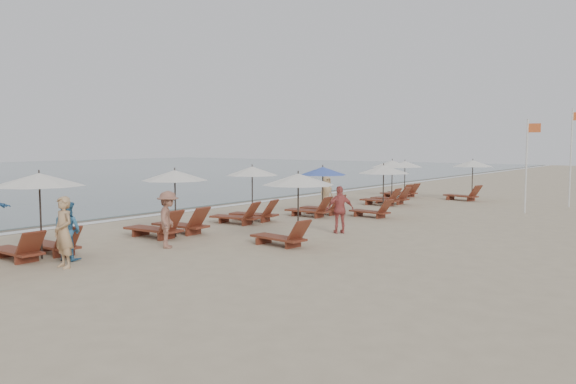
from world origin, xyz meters
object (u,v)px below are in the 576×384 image
Objects in this scene: lounger_station_1 at (36,213)px; lounger_station_3 at (247,197)px; flag_pole_near at (527,161)px; lounger_station_4 at (318,193)px; lounger_station_6 at (401,179)px; lounger_station_2 at (170,206)px; inland_station_0 at (290,200)px; beachgoer_far_b at (326,193)px; lounger_station_5 at (388,183)px; beachgoer_far_a at (340,210)px; beachgoer_near at (64,232)px; inland_station_1 at (379,183)px; inland_station_2 at (468,175)px; beachgoer_mid_a at (67,231)px; beachgoer_mid_b at (168,219)px.

lounger_station_1 reaches higher than lounger_station_3.
flag_pole_near is at bearing 50.90° from lounger_station_3.
lounger_station_4 is at bearing -137.68° from flag_pole_near.
flag_pole_near reaches higher than lounger_station_6.
lounger_station_2 is 1.03× the size of inland_station_0.
lounger_station_2 is at bearing -167.98° from beachgoer_far_b.
lounger_station_5 is 9.91m from beachgoer_far_a.
flag_pole_near reaches higher than beachgoer_near.
lounger_station_1 is 1.58× the size of beachgoer_far_a.
inland_station_1 is (3.24, -8.84, 0.39)m from lounger_station_6.
lounger_station_1 is 22.26m from lounger_station_6.
lounger_station_2 is 9.88m from beachgoer_far_b.
inland_station_2 is (3.72, 0.56, 0.31)m from lounger_station_6.
lounger_station_1 is at bearing 17.72° from beachgoer_far_a.
lounger_station_6 is 1.49× the size of beachgoer_mid_a.
inland_station_1 is at bearing 98.14° from inland_station_0.
beachgoer_far_a is at bearing -110.14° from flag_pole_near.
lounger_station_3 is 1.02× the size of lounger_station_4.
beachgoer_mid_b is 1.04× the size of beachgoer_far_a.
inland_station_1 reaches higher than beachgoer_far_a.
lounger_station_3 is at bearing -46.76° from beachgoer_far_a.
lounger_station_5 is at bearing -175.82° from flag_pole_near.
lounger_station_3 is 1.58× the size of beachgoer_mid_a.
lounger_station_2 is 1.06× the size of lounger_station_5.
lounger_station_3 reaches higher than beachgoer_far_a.
inland_station_2 is 23.16m from beachgoer_near.
inland_station_1 is 0.60× the size of flag_pole_near.
lounger_station_1 is 14.62m from beachgoer_far_b.
lounger_station_1 is at bearing -94.43° from lounger_station_4.
beachgoer_near is at bearing -95.12° from inland_station_2.
lounger_station_4 is at bearing -93.21° from lounger_station_5.
beachgoer_mid_a is (-0.03, -11.91, -0.20)m from lounger_station_4.
lounger_station_2 is 1.01× the size of inland_station_2.
lounger_station_4 reaches higher than beachgoer_mid_a.
lounger_station_4 is 0.95× the size of inland_station_0.
beachgoer_mid_a is (-3.47, -5.36, -0.61)m from inland_station_0.
lounger_station_3 is at bearing 90.41° from lounger_station_1.
inland_station_0 is 1.53× the size of beachgoer_mid_b.
lounger_station_5 reaches higher than inland_station_1.
inland_station_2 is 1.56× the size of beachgoer_mid_b.
beachgoer_mid_a is at bearing 147.24° from beachgoer_near.
beachgoer_far_a is (4.37, -0.06, -0.19)m from lounger_station_3.
inland_station_0 is 6.54m from beachgoer_near.
lounger_station_3 is at bearing 145.43° from inland_station_0.
lounger_station_2 reaches higher than beachgoer_mid_a.
beachgoer_near is at bearing -7.98° from lounger_station_1.
lounger_station_2 is 1.57× the size of beachgoer_mid_b.
inland_station_0 is at bearing -62.30° from lounger_station_4.
inland_station_0 is at bearing -141.76° from beachgoer_far_b.
lounger_station_1 is 1.66× the size of beachgoer_far_b.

